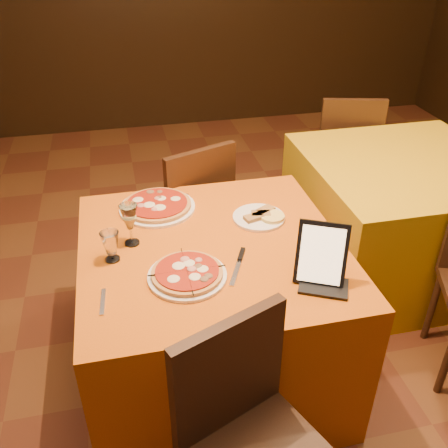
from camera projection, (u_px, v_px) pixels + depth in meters
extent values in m
cube|color=#5E2D19|center=(245.00, 379.00, 2.45)|extent=(6.00, 7.00, 0.01)
cube|color=#C55B0C|center=(213.00, 312.00, 2.30)|extent=(1.10, 1.10, 0.75)
cube|color=#C99B0C|center=(397.00, 218.00, 3.00)|extent=(1.10, 1.10, 0.75)
cylinder|color=white|center=(187.00, 276.00, 1.91)|extent=(0.31, 0.31, 0.01)
cylinder|color=#AD4C23|center=(187.00, 273.00, 1.90)|extent=(0.28, 0.28, 0.02)
cylinder|color=white|center=(157.00, 208.00, 2.35)|extent=(0.36, 0.36, 0.01)
cylinder|color=#AD4C23|center=(157.00, 205.00, 2.34)|extent=(0.32, 0.32, 0.02)
cylinder|color=white|center=(259.00, 218.00, 2.28)|extent=(0.24, 0.24, 0.01)
cylinder|color=olive|center=(259.00, 214.00, 2.27)|extent=(0.15, 0.15, 0.02)
cube|color=black|center=(322.00, 254.00, 1.84)|extent=(0.21, 0.17, 0.23)
cube|color=silver|center=(237.00, 268.00, 1.96)|extent=(0.12, 0.22, 0.01)
cube|color=silver|center=(103.00, 302.00, 1.79)|extent=(0.03, 0.14, 0.01)
cube|color=silver|center=(186.00, 201.00, 2.41)|extent=(0.05, 0.14, 0.01)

